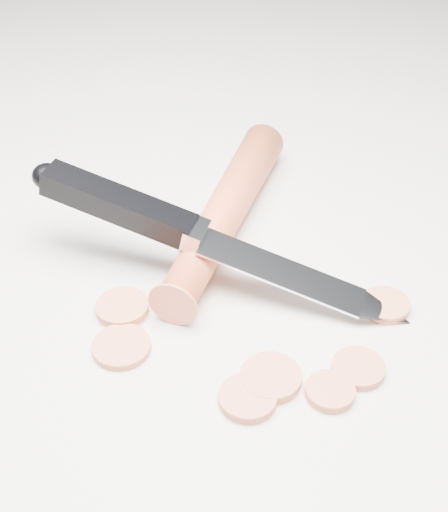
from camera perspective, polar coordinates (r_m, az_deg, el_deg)
name	(u,v)px	position (r m, az deg, el deg)	size (l,w,h in m)	color
ground	(249,299)	(0.50, 2.05, -3.42)	(2.40, 2.40, 0.00)	silver
carrot	(225,211)	(0.54, 0.09, 3.58)	(0.03, 0.03, 0.22)	#E24C28
carrot_slice_0	(122,347)	(0.46, -8.20, -7.19)	(0.04, 0.04, 0.01)	#EC704C
carrot_slice_1	(330,391)	(0.44, 8.48, -10.66)	(0.03, 0.03, 0.01)	#EC704C
carrot_slice_2	(271,378)	(0.44, 3.78, -9.68)	(0.04, 0.04, 0.01)	#EC704C
carrot_slice_3	(358,368)	(0.45, 10.69, -8.82)	(0.03, 0.03, 0.01)	#EC704C
carrot_slice_4	(385,305)	(0.50, 12.77, -3.85)	(0.03, 0.03, 0.01)	#EC704C
carrot_slice_5	(122,308)	(0.49, -8.13, -4.12)	(0.04, 0.04, 0.01)	#EC704C
carrot_slice_6	(248,398)	(0.43, 1.92, -11.28)	(0.04, 0.04, 0.01)	#EC704C
kitchen_knife	(217,239)	(0.49, -0.56, 1.38)	(0.23, 0.20, 0.07)	silver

